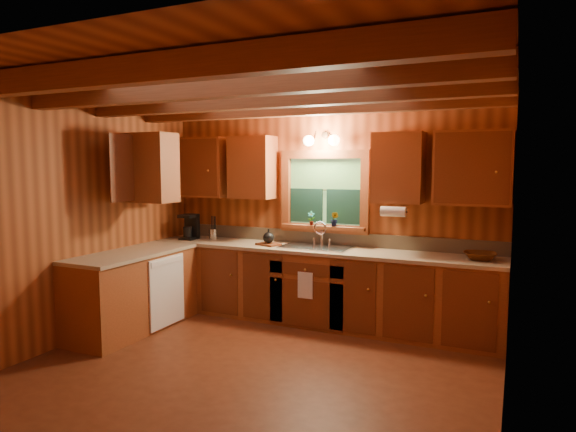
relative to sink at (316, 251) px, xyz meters
The scene contains 20 objects.
room 1.66m from the sink, 90.00° to the right, with size 4.20×4.20×4.20m.
ceiling_beams 2.29m from the sink, 90.00° to the right, with size 4.20×2.54×0.18m.
base_cabinets 0.73m from the sink, 147.14° to the right, with size 4.20×2.22×0.86m.
countertop 0.57m from the sink, 146.97° to the right, with size 4.20×2.24×0.04m.
backsplash 0.31m from the sink, 90.00° to the left, with size 4.20×0.02×0.16m, color tan.
dishwasher_panel 1.79m from the sink, 147.88° to the right, with size 0.02×0.60×0.80m, color white.
upper_cabinets 1.15m from the sink, 162.32° to the right, with size 4.19×1.77×0.78m.
window 0.72m from the sink, 90.00° to the left, with size 1.12×0.08×1.00m.
window_sill 0.34m from the sink, 90.00° to the left, with size 1.06×0.14×0.04m, color brown.
wall_sconce 1.32m from the sink, 90.00° to the left, with size 0.45×0.21×0.17m.
paper_towel_roll 1.06m from the sink, ahead, with size 0.11×0.11×0.27m, color white.
dish_towel 0.48m from the sink, 90.00° to the right, with size 0.18×0.01×0.30m, color white.
sink is the anchor object (origin of this frame).
coffee_maker 1.77m from the sink, behind, with size 0.19×0.24×0.33m.
utensil_crock 1.49m from the sink, behind, with size 0.11×0.11×0.31m.
cutting_board 0.60m from the sink, behind, with size 0.27×0.19×0.02m, color #5E2914.
teakettle 0.62m from the sink, behind, with size 0.14×0.14×0.17m.
wicker_basket 1.81m from the sink, ahead, with size 0.33×0.33×0.08m, color #48230C.
potted_plant_left 0.43m from the sink, 128.12° to the left, with size 0.09×0.06×0.17m, color #5E2914.
potted_plant_right 0.44m from the sink, 47.66° to the left, with size 0.10×0.08×0.18m, color #5E2914.
Camera 1 is at (2.13, -3.85, 1.87)m, focal length 31.28 mm.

